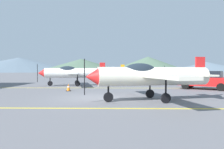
{
  "coord_description": "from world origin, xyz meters",
  "views": [
    {
      "loc": [
        1.34,
        -13.14,
        1.77
      ],
      "look_at": [
        0.83,
        10.0,
        1.2
      ],
      "focal_mm": 34.54,
      "sensor_mm": 36.0,
      "label": 1
    }
  ],
  "objects_px": {
    "airplane_far": "(142,71)",
    "traffic_cone_front": "(68,87)",
    "car_sedan": "(205,80)",
    "airplane_near": "(150,76)",
    "airplane_mid": "(73,73)"
  },
  "relations": [
    {
      "from": "airplane_far",
      "to": "traffic_cone_front",
      "type": "distance_m",
      "value": 18.74
    },
    {
      "from": "airplane_far",
      "to": "car_sedan",
      "type": "relative_size",
      "value": 1.82
    },
    {
      "from": "traffic_cone_front",
      "to": "airplane_near",
      "type": "bearing_deg",
      "value": -42.26
    },
    {
      "from": "airplane_near",
      "to": "airplane_far",
      "type": "distance_m",
      "value": 22.25
    },
    {
      "from": "traffic_cone_front",
      "to": "airplane_far",
      "type": "bearing_deg",
      "value": 64.67
    },
    {
      "from": "car_sedan",
      "to": "traffic_cone_front",
      "type": "distance_m",
      "value": 11.83
    },
    {
      "from": "airplane_mid",
      "to": "traffic_cone_front",
      "type": "xyz_separation_m",
      "value": [
        0.8,
        -5.68,
        -1.12
      ]
    },
    {
      "from": "airplane_mid",
      "to": "airplane_near",
      "type": "bearing_deg",
      "value": -59.01
    },
    {
      "from": "car_sedan",
      "to": "airplane_mid",
      "type": "bearing_deg",
      "value": 162.56
    },
    {
      "from": "airplane_far",
      "to": "airplane_near",
      "type": "bearing_deg",
      "value": -95.8
    },
    {
      "from": "airplane_far",
      "to": "car_sedan",
      "type": "xyz_separation_m",
      "value": [
        3.68,
        -15.15,
        -0.57
      ]
    },
    {
      "from": "airplane_near",
      "to": "airplane_far",
      "type": "relative_size",
      "value": 0.99
    },
    {
      "from": "airplane_far",
      "to": "car_sedan",
      "type": "distance_m",
      "value": 15.6
    },
    {
      "from": "airplane_far",
      "to": "traffic_cone_front",
      "type": "bearing_deg",
      "value": -115.33
    },
    {
      "from": "airplane_near",
      "to": "airplane_far",
      "type": "xyz_separation_m",
      "value": [
        2.25,
        22.14,
        0.0
      ]
    }
  ]
}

